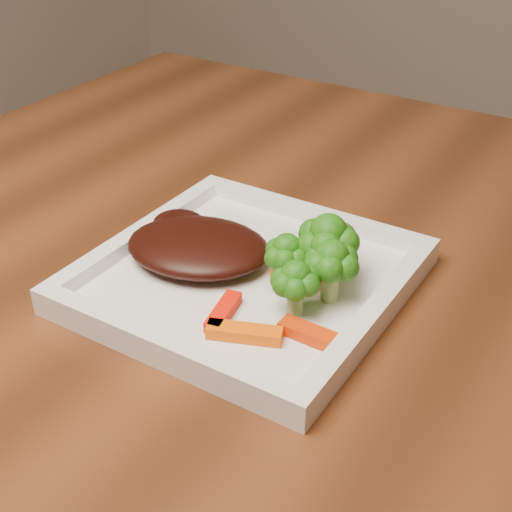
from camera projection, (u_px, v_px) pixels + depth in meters
The scene contains 11 objects.
plate at pixel (247, 281), 0.66m from camera, with size 0.27×0.27×0.01m, color white.
steak at pixel (198, 247), 0.67m from camera, with size 0.14×0.11×0.03m, color black.
broccoli_0 at pixel (327, 247), 0.63m from camera, with size 0.06×0.06×0.07m, color #296C12, non-canonical shape.
broccoli_1 at pixel (331, 268), 0.61m from camera, with size 0.06×0.06×0.06m, color #2D5B0F, non-canonical shape.
broccoli_2 at pixel (296, 284), 0.59m from camera, with size 0.05×0.05×0.06m, color #346C12, non-canonical shape.
broccoli_3 at pixel (287, 255), 0.63m from camera, with size 0.05×0.05×0.06m, color #336310, non-canonical shape.
carrot_0 at pixel (244, 333), 0.58m from camera, with size 0.06×0.02×0.01m, color #FF6004.
carrot_1 at pixel (315, 336), 0.57m from camera, with size 0.06×0.02×0.01m, color red.
carrot_2 at pixel (223, 312), 0.60m from camera, with size 0.05×0.01×0.01m, color #F81704.
carrot_4 at pixel (305, 247), 0.69m from camera, with size 0.05×0.01×0.01m, color red.
carrot_6 at pixel (303, 277), 0.64m from camera, with size 0.06×0.02×0.01m, color #F56704.
Camera 1 is at (0.22, -0.60, 1.12)m, focal length 50.00 mm.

